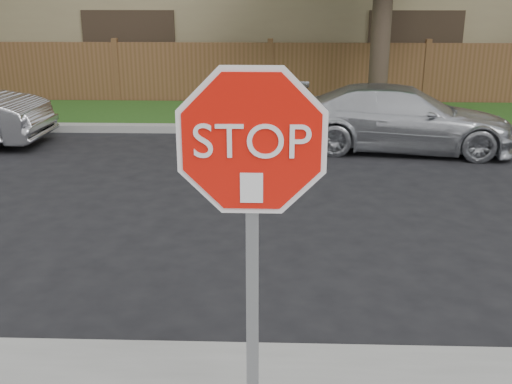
{
  "coord_description": "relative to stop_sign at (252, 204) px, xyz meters",
  "views": [
    {
      "loc": [
        0.17,
        -4.24,
        2.82
      ],
      "look_at": [
        0.06,
        -0.9,
        1.7
      ],
      "focal_mm": 42.0,
      "sensor_mm": 36.0,
      "label": 1
    }
  ],
  "objects": [
    {
      "name": "grass_strip",
      "position": [
        -0.06,
        11.28,
        -1.77
      ],
      "size": [
        70.0,
        3.0,
        0.12
      ],
      "primitive_type": "cube",
      "color": "#1E4714",
      "rests_on": "ground"
    },
    {
      "name": "far_curb",
      "position": [
        -0.06,
        9.63,
        -1.75
      ],
      "size": [
        70.0,
        0.3,
        0.15
      ],
      "primitive_type": "cube",
      "color": "gray",
      "rests_on": "ground"
    },
    {
      "name": "stop_sign",
      "position": [
        0.0,
        0.0,
        0.0
      ],
      "size": [
        1.01,
        0.13,
        2.55
      ],
      "color": "gray",
      "rests_on": "sidewalk_near"
    },
    {
      "name": "fence",
      "position": [
        -0.06,
        12.88,
        -1.03
      ],
      "size": [
        70.0,
        0.12,
        1.6
      ],
      "primitive_type": "cube",
      "color": "brown",
      "rests_on": "ground"
    },
    {
      "name": "ground",
      "position": [
        -0.06,
        1.48,
        -1.83
      ],
      "size": [
        90.0,
        90.0,
        0.0
      ],
      "primitive_type": "plane",
      "color": "black",
      "rests_on": "ground"
    },
    {
      "name": "sedan_right",
      "position": [
        2.43,
        8.27,
        -1.23
      ],
      "size": [
        4.3,
        2.2,
        1.2
      ],
      "primitive_type": "imported",
      "rotation": [
        0.0,
        0.0,
        1.44
      ],
      "color": "silver",
      "rests_on": "ground"
    }
  ]
}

